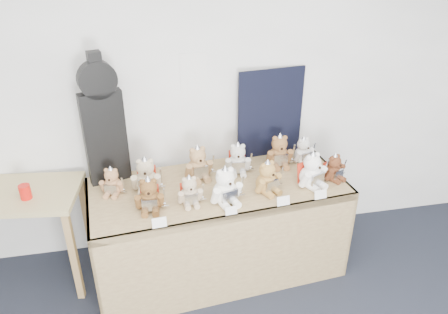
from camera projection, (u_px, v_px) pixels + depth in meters
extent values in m
plane|color=white|center=(191.00, 98.00, 3.45)|extent=(6.00, 0.00, 6.00)
cube|color=white|center=(194.00, 72.00, 3.35)|extent=(0.21, 0.00, 0.30)
cube|color=brown|center=(218.00, 189.00, 3.34)|extent=(2.01, 0.99, 0.06)
cube|color=brown|center=(233.00, 260.00, 3.18)|extent=(1.94, 0.20, 0.81)
cube|color=brown|center=(95.00, 251.00, 3.27)|extent=(0.10, 0.81, 0.81)
cube|color=brown|center=(326.00, 208.00, 3.76)|extent=(0.10, 0.81, 0.81)
cube|color=tan|center=(9.00, 195.00, 3.21)|extent=(1.06, 0.68, 0.04)
cube|color=olive|center=(74.00, 257.00, 3.22)|extent=(0.06, 0.06, 0.79)
cube|color=olive|center=(87.00, 219.00, 3.64)|extent=(0.06, 0.06, 0.79)
cube|color=black|center=(105.00, 138.00, 3.23)|extent=(0.32, 0.17, 0.72)
cylinder|color=black|center=(97.00, 80.00, 3.02)|extent=(0.28, 0.16, 0.27)
cube|color=black|center=(95.00, 64.00, 2.96)|extent=(0.11, 0.10, 0.18)
cube|color=black|center=(270.00, 113.00, 3.60)|extent=(0.56, 0.09, 0.76)
cylinder|color=red|center=(25.00, 192.00, 3.10)|extent=(0.08, 0.08, 0.11)
ellipsoid|color=brown|center=(150.00, 201.00, 3.02)|extent=(0.17, 0.15, 0.16)
sphere|color=brown|center=(149.00, 187.00, 2.97)|extent=(0.12, 0.12, 0.12)
cylinder|color=brown|center=(149.00, 192.00, 2.93)|extent=(0.05, 0.03, 0.05)
sphere|color=black|center=(149.00, 194.00, 2.91)|extent=(0.02, 0.02, 0.02)
sphere|color=brown|center=(142.00, 182.00, 2.94)|extent=(0.04, 0.04, 0.04)
sphere|color=brown|center=(154.00, 181.00, 2.95)|extent=(0.04, 0.04, 0.04)
cylinder|color=brown|center=(138.00, 202.00, 2.99)|extent=(0.05, 0.09, 0.12)
cylinder|color=brown|center=(161.00, 200.00, 3.01)|extent=(0.05, 0.09, 0.12)
cylinder|color=brown|center=(145.00, 211.00, 2.99)|extent=(0.06, 0.11, 0.05)
cylinder|color=brown|center=(156.00, 210.00, 3.00)|extent=(0.06, 0.11, 0.05)
cube|color=white|center=(150.00, 205.00, 2.96)|extent=(0.11, 0.02, 0.09)
cone|color=white|center=(148.00, 181.00, 2.94)|extent=(0.10, 0.10, 0.08)
cube|color=white|center=(164.00, 198.00, 2.99)|extent=(0.02, 0.04, 0.17)
cube|color=white|center=(165.00, 206.00, 3.02)|extent=(0.05, 0.01, 0.01)
cube|color=#AA2513|center=(150.00, 194.00, 3.07)|extent=(0.13, 0.04, 0.15)
ellipsoid|color=tan|center=(190.00, 196.00, 3.09)|extent=(0.15, 0.13, 0.14)
sphere|color=tan|center=(189.00, 184.00, 3.04)|extent=(0.11, 0.11, 0.11)
cylinder|color=tan|center=(191.00, 188.00, 3.01)|extent=(0.05, 0.03, 0.04)
sphere|color=black|center=(191.00, 190.00, 2.99)|extent=(0.02, 0.02, 0.02)
sphere|color=tan|center=(184.00, 180.00, 3.01)|extent=(0.03, 0.03, 0.03)
sphere|color=tan|center=(194.00, 178.00, 3.03)|extent=(0.03, 0.03, 0.03)
cylinder|color=tan|center=(181.00, 198.00, 3.05)|extent=(0.05, 0.08, 0.11)
cylinder|color=tan|center=(200.00, 195.00, 3.08)|extent=(0.05, 0.08, 0.11)
cylinder|color=tan|center=(187.00, 205.00, 3.06)|extent=(0.05, 0.10, 0.04)
cylinder|color=tan|center=(196.00, 204.00, 3.07)|extent=(0.05, 0.10, 0.04)
cube|color=white|center=(191.00, 199.00, 3.04)|extent=(0.09, 0.02, 0.08)
cone|color=white|center=(189.00, 179.00, 3.02)|extent=(0.09, 0.09, 0.07)
cube|color=white|center=(203.00, 192.00, 3.07)|extent=(0.01, 0.04, 0.15)
cube|color=white|center=(203.00, 199.00, 3.10)|extent=(0.04, 0.01, 0.01)
cube|color=#AA2513|center=(188.00, 190.00, 3.13)|extent=(0.12, 0.04, 0.13)
ellipsoid|color=white|center=(225.00, 192.00, 3.09)|extent=(0.22, 0.20, 0.18)
sphere|color=white|center=(225.00, 178.00, 3.03)|extent=(0.13, 0.13, 0.13)
cylinder|color=white|center=(229.00, 183.00, 2.99)|extent=(0.06, 0.04, 0.06)
sphere|color=black|center=(230.00, 184.00, 2.98)|extent=(0.02, 0.02, 0.02)
sphere|color=white|center=(219.00, 173.00, 2.99)|extent=(0.04, 0.04, 0.04)
sphere|color=white|center=(231.00, 170.00, 3.03)|extent=(0.04, 0.04, 0.04)
cylinder|color=white|center=(216.00, 196.00, 3.04)|extent=(0.08, 0.11, 0.14)
cylinder|color=white|center=(237.00, 190.00, 3.11)|extent=(0.08, 0.11, 0.14)
cylinder|color=white|center=(224.00, 205.00, 3.05)|extent=(0.09, 0.13, 0.05)
cylinder|color=white|center=(234.00, 202.00, 3.08)|extent=(0.09, 0.13, 0.05)
cube|color=white|center=(230.00, 197.00, 3.03)|extent=(0.12, 0.05, 0.10)
cone|color=white|center=(225.00, 171.00, 3.01)|extent=(0.11, 0.11, 0.09)
cube|color=white|center=(242.00, 187.00, 3.09)|extent=(0.03, 0.05, 0.19)
cube|color=white|center=(242.00, 195.00, 3.13)|extent=(0.05, 0.02, 0.01)
ellipsoid|color=#A87B3F|center=(267.00, 183.00, 3.22)|extent=(0.21, 0.19, 0.16)
sphere|color=#A87B3F|center=(267.00, 170.00, 3.17)|extent=(0.12, 0.12, 0.12)
cylinder|color=#A87B3F|center=(272.00, 174.00, 3.14)|extent=(0.06, 0.05, 0.05)
sphere|color=black|center=(273.00, 175.00, 3.12)|extent=(0.02, 0.02, 0.02)
sphere|color=#A87B3F|center=(263.00, 166.00, 3.13)|extent=(0.04, 0.04, 0.04)
sphere|color=#A87B3F|center=(272.00, 163.00, 3.17)|extent=(0.04, 0.04, 0.04)
cylinder|color=#A87B3F|center=(260.00, 186.00, 3.16)|extent=(0.08, 0.10, 0.12)
cylinder|color=#A87B3F|center=(277.00, 180.00, 3.24)|extent=(0.08, 0.10, 0.12)
cylinder|color=#A87B3F|center=(267.00, 193.00, 3.18)|extent=(0.09, 0.12, 0.05)
cylinder|color=#A87B3F|center=(275.00, 190.00, 3.22)|extent=(0.09, 0.12, 0.05)
cube|color=white|center=(272.00, 186.00, 3.17)|extent=(0.11, 0.06, 0.09)
cone|color=white|center=(268.00, 164.00, 3.14)|extent=(0.10, 0.10, 0.08)
cube|color=white|center=(280.00, 177.00, 3.23)|extent=(0.03, 0.04, 0.17)
cube|color=white|center=(280.00, 184.00, 3.27)|extent=(0.05, 0.03, 0.01)
ellipsoid|color=white|center=(311.00, 176.00, 3.29)|extent=(0.23, 0.21, 0.18)
sphere|color=white|center=(312.00, 162.00, 3.23)|extent=(0.13, 0.13, 0.13)
cylinder|color=white|center=(318.00, 167.00, 3.20)|extent=(0.06, 0.05, 0.06)
sphere|color=black|center=(320.00, 168.00, 3.18)|extent=(0.02, 0.02, 0.02)
sphere|color=white|center=(309.00, 158.00, 3.19)|extent=(0.04, 0.04, 0.04)
sphere|color=white|center=(317.00, 155.00, 3.23)|extent=(0.04, 0.04, 0.04)
cylinder|color=white|center=(305.00, 180.00, 3.23)|extent=(0.09, 0.11, 0.14)
cylinder|color=white|center=(321.00, 173.00, 3.31)|extent=(0.09, 0.11, 0.14)
cylinder|color=white|center=(312.00, 187.00, 3.25)|extent=(0.10, 0.13, 0.05)
cylinder|color=white|center=(320.00, 184.00, 3.29)|extent=(0.10, 0.13, 0.05)
cube|color=white|center=(318.00, 180.00, 3.24)|extent=(0.11, 0.07, 0.10)
cone|color=white|center=(313.00, 156.00, 3.21)|extent=(0.11, 0.11, 0.09)
cube|color=white|center=(325.00, 170.00, 3.31)|extent=(0.03, 0.05, 0.19)
cube|color=white|center=(324.00, 178.00, 3.34)|extent=(0.05, 0.03, 0.01)
cube|color=#AA2513|center=(305.00, 171.00, 3.33)|extent=(0.14, 0.09, 0.16)
ellipsoid|color=brown|center=(333.00, 172.00, 3.38)|extent=(0.18, 0.17, 0.14)
sphere|color=brown|center=(335.00, 162.00, 3.34)|extent=(0.10, 0.10, 0.10)
cylinder|color=brown|center=(339.00, 165.00, 3.31)|extent=(0.05, 0.04, 0.04)
sphere|color=black|center=(341.00, 166.00, 3.30)|extent=(0.02, 0.02, 0.02)
sphere|color=brown|center=(332.00, 158.00, 3.30)|extent=(0.03, 0.03, 0.03)
sphere|color=brown|center=(338.00, 156.00, 3.34)|extent=(0.03, 0.03, 0.03)
cylinder|color=brown|center=(329.00, 175.00, 3.33)|extent=(0.07, 0.09, 0.10)
cylinder|color=brown|center=(341.00, 170.00, 3.40)|extent=(0.07, 0.09, 0.10)
cylinder|color=brown|center=(335.00, 180.00, 3.35)|extent=(0.08, 0.10, 0.04)
cylinder|color=brown|center=(340.00, 178.00, 3.38)|extent=(0.08, 0.10, 0.04)
cube|color=white|center=(339.00, 175.00, 3.34)|extent=(0.09, 0.05, 0.08)
cone|color=white|center=(335.00, 157.00, 3.32)|extent=(0.09, 0.09, 0.07)
cube|color=white|center=(344.00, 167.00, 3.40)|extent=(0.03, 0.04, 0.15)
cube|color=white|center=(343.00, 173.00, 3.42)|extent=(0.04, 0.02, 0.01)
cube|color=#AA2513|center=(328.00, 168.00, 3.41)|extent=(0.11, 0.07, 0.12)
ellipsoid|color=#C7B491|center=(147.00, 181.00, 3.23)|extent=(0.19, 0.16, 0.18)
sphere|color=#C7B491|center=(145.00, 167.00, 3.18)|extent=(0.13, 0.13, 0.13)
cylinder|color=#C7B491|center=(145.00, 172.00, 3.14)|extent=(0.06, 0.03, 0.05)
sphere|color=black|center=(145.00, 174.00, 3.12)|extent=(0.02, 0.02, 0.02)
sphere|color=#C7B491|center=(139.00, 162.00, 3.15)|extent=(0.04, 0.04, 0.04)
sphere|color=#C7B491|center=(150.00, 161.00, 3.16)|extent=(0.04, 0.04, 0.04)
cylinder|color=#C7B491|center=(135.00, 182.00, 3.20)|extent=(0.06, 0.10, 0.13)
cylinder|color=#C7B491|center=(158.00, 181.00, 3.22)|extent=(0.06, 0.10, 0.13)
cylinder|color=#C7B491|center=(141.00, 192.00, 3.20)|extent=(0.06, 0.12, 0.05)
cylinder|color=#C7B491|center=(152.00, 191.00, 3.21)|extent=(0.06, 0.12, 0.05)
cube|color=white|center=(146.00, 186.00, 3.17)|extent=(0.12, 0.03, 0.10)
cone|color=white|center=(145.00, 161.00, 3.15)|extent=(0.11, 0.11, 0.08)
cube|color=white|center=(161.00, 179.00, 3.20)|extent=(0.02, 0.04, 0.18)
cube|color=white|center=(162.00, 187.00, 3.23)|extent=(0.05, 0.01, 0.01)
cube|color=#AA2513|center=(147.00, 175.00, 3.29)|extent=(0.14, 0.04, 0.16)
ellipsoid|color=#A98154|center=(198.00, 169.00, 3.40)|extent=(0.20, 0.18, 0.18)
sphere|color=#A98154|center=(198.00, 155.00, 3.34)|extent=(0.13, 0.13, 0.13)
cylinder|color=#A98154|center=(200.00, 160.00, 3.30)|extent=(0.06, 0.04, 0.05)
sphere|color=black|center=(201.00, 161.00, 3.28)|extent=(0.02, 0.02, 0.02)
sphere|color=#A98154|center=(192.00, 150.00, 3.30)|extent=(0.04, 0.04, 0.04)
sphere|color=#A98154|center=(203.00, 149.00, 3.33)|extent=(0.04, 0.04, 0.04)
cylinder|color=#A98154|center=(189.00, 171.00, 3.35)|extent=(0.07, 0.10, 0.13)
cylinder|color=#A98154|center=(209.00, 167.00, 3.40)|extent=(0.07, 0.10, 0.13)
cylinder|color=#A98154|center=(196.00, 179.00, 3.36)|extent=(0.07, 0.12, 0.05)
cylinder|color=#A98154|center=(206.00, 177.00, 3.38)|extent=(0.07, 0.12, 0.05)
cube|color=white|center=(201.00, 172.00, 3.34)|extent=(0.12, 0.04, 0.10)
cone|color=white|center=(197.00, 149.00, 3.31)|extent=(0.11, 0.11, 0.08)
cube|color=white|center=(213.00, 164.00, 3.39)|extent=(0.02, 0.05, 0.19)
cube|color=white|center=(213.00, 172.00, 3.42)|extent=(0.05, 0.02, 0.01)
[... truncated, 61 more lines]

